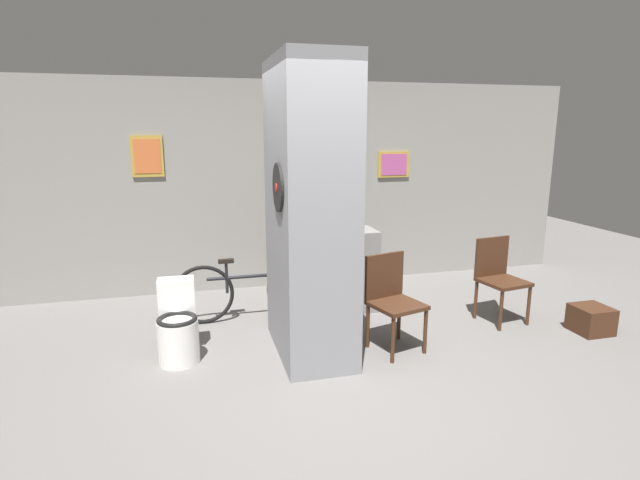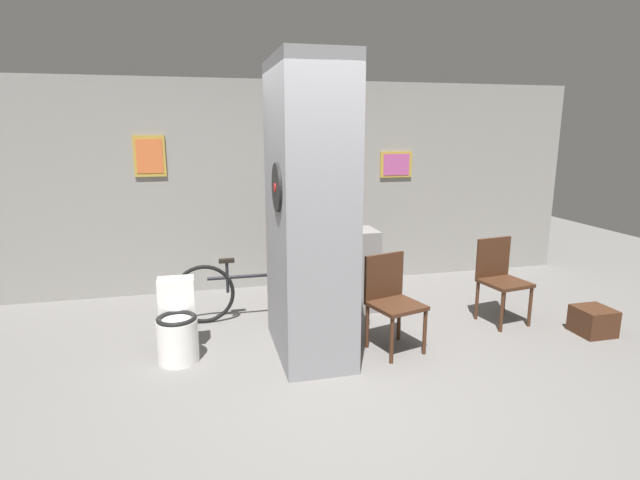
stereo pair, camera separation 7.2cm
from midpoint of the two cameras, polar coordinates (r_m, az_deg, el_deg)
ground_plane at (r=4.30m, az=2.11°, el=-15.34°), size 14.00×14.00×0.00m
wall_back at (r=6.40m, az=-4.68°, el=6.18°), size 8.00×0.09×2.60m
pillar_center at (r=4.38m, az=-1.67°, el=3.22°), size 0.64×1.16×2.60m
counter_shelf at (r=5.57m, az=0.43°, el=-3.61°), size 1.10×0.44×0.92m
toilet at (r=4.66m, az=-16.38°, el=-9.55°), size 0.36×0.52×0.69m
chair_near_pillar at (r=4.68m, az=7.78°, el=-6.50°), size 0.53×0.53×0.88m
chair_by_doorway at (r=5.62m, az=19.40°, el=-3.82°), size 0.49×0.49×0.88m
bicycle at (r=5.41m, az=-8.30°, el=-5.64°), size 1.62×0.42×0.69m
bottle_tall at (r=5.48m, az=2.49°, el=2.06°), size 0.07×0.07×0.26m
floor_crate at (r=5.76m, az=28.25°, el=-8.00°), size 0.34×0.34×0.27m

